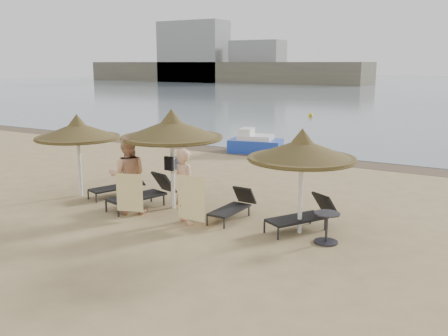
{
  "coord_description": "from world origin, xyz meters",
  "views": [
    {
      "loc": [
        7.76,
        -9.91,
        3.93
      ],
      "look_at": [
        1.22,
        1.2,
        1.19
      ],
      "focal_mm": 40.0,
      "sensor_mm": 36.0,
      "label": 1
    }
  ],
  "objects_px": {
    "lounger_far_left": "(120,185)",
    "lounger_near_left": "(145,193)",
    "palapa_left": "(77,131)",
    "palapa_right": "(302,150)",
    "palapa_center": "(172,129)",
    "side_table": "(326,229)",
    "pedal_boat": "(255,143)",
    "person_left": "(127,169)",
    "person_right": "(185,180)",
    "lounger_near_right": "(234,206)",
    "lounger_far_right": "(305,215)"
  },
  "relations": [
    {
      "from": "person_right",
      "to": "person_left",
      "type": "bearing_deg",
      "value": 22.64
    },
    {
      "from": "lounger_near_right",
      "to": "pedal_boat",
      "type": "height_order",
      "value": "pedal_boat"
    },
    {
      "from": "lounger_far_left",
      "to": "person_left",
      "type": "xyz_separation_m",
      "value": [
        1.4,
        -1.2,
        0.85
      ]
    },
    {
      "from": "palapa_right",
      "to": "pedal_boat",
      "type": "xyz_separation_m",
      "value": [
        -5.78,
        9.05,
        -1.58
      ]
    },
    {
      "from": "lounger_far_left",
      "to": "side_table",
      "type": "bearing_deg",
      "value": 12.48
    },
    {
      "from": "palapa_center",
      "to": "person_left",
      "type": "height_order",
      "value": "palapa_center"
    },
    {
      "from": "palapa_left",
      "to": "palapa_right",
      "type": "bearing_deg",
      "value": 1.65
    },
    {
      "from": "lounger_near_right",
      "to": "person_left",
      "type": "distance_m",
      "value": 2.95
    },
    {
      "from": "lounger_near_left",
      "to": "side_table",
      "type": "bearing_deg",
      "value": 13.01
    },
    {
      "from": "palapa_right",
      "to": "lounger_near_left",
      "type": "bearing_deg",
      "value": -178.35
    },
    {
      "from": "person_left",
      "to": "lounger_near_left",
      "type": "bearing_deg",
      "value": -122.81
    },
    {
      "from": "lounger_far_right",
      "to": "pedal_boat",
      "type": "xyz_separation_m",
      "value": [
        -5.81,
        8.76,
        0.03
      ]
    },
    {
      "from": "lounger_near_right",
      "to": "pedal_boat",
      "type": "relative_size",
      "value": 0.65
    },
    {
      "from": "side_table",
      "to": "person_left",
      "type": "distance_m",
      "value": 5.37
    },
    {
      "from": "person_left",
      "to": "palapa_right",
      "type": "bearing_deg",
      "value": 156.64
    },
    {
      "from": "person_left",
      "to": "person_right",
      "type": "relative_size",
      "value": 1.08
    },
    {
      "from": "lounger_near_right",
      "to": "lounger_far_right",
      "type": "relative_size",
      "value": 0.88
    },
    {
      "from": "palapa_right",
      "to": "lounger_near_right",
      "type": "distance_m",
      "value": 2.51
    },
    {
      "from": "person_right",
      "to": "lounger_near_left",
      "type": "bearing_deg",
      "value": 1.57
    },
    {
      "from": "pedal_boat",
      "to": "person_left",
      "type": "bearing_deg",
      "value": -95.94
    },
    {
      "from": "palapa_left",
      "to": "pedal_boat",
      "type": "height_order",
      "value": "palapa_left"
    },
    {
      "from": "lounger_far_left",
      "to": "lounger_near_left",
      "type": "bearing_deg",
      "value": -1.44
    },
    {
      "from": "lounger_near_left",
      "to": "person_left",
      "type": "height_order",
      "value": "person_left"
    },
    {
      "from": "palapa_center",
      "to": "person_right",
      "type": "distance_m",
      "value": 1.79
    },
    {
      "from": "lounger_far_left",
      "to": "lounger_near_left",
      "type": "relative_size",
      "value": 0.85
    },
    {
      "from": "palapa_center",
      "to": "side_table",
      "type": "relative_size",
      "value": 3.97
    },
    {
      "from": "palapa_right",
      "to": "person_left",
      "type": "height_order",
      "value": "palapa_right"
    },
    {
      "from": "lounger_far_left",
      "to": "lounger_far_right",
      "type": "distance_m",
      "value": 5.94
    },
    {
      "from": "lounger_near_right",
      "to": "person_right",
      "type": "relative_size",
      "value": 0.75
    },
    {
      "from": "lounger_far_right",
      "to": "pedal_boat",
      "type": "distance_m",
      "value": 10.52
    },
    {
      "from": "palapa_center",
      "to": "pedal_boat",
      "type": "xyz_separation_m",
      "value": [
        -2.0,
        8.88,
        -1.78
      ]
    },
    {
      "from": "palapa_center",
      "to": "lounger_near_right",
      "type": "relative_size",
      "value": 1.67
    },
    {
      "from": "side_table",
      "to": "pedal_boat",
      "type": "height_order",
      "value": "pedal_boat"
    },
    {
      "from": "lounger_near_left",
      "to": "palapa_left",
      "type": "bearing_deg",
      "value": -163.13
    },
    {
      "from": "palapa_center",
      "to": "lounger_far_right",
      "type": "distance_m",
      "value": 4.22
    },
    {
      "from": "lounger_near_left",
      "to": "side_table",
      "type": "xyz_separation_m",
      "value": [
        5.29,
        -0.2,
        -0.07
      ]
    },
    {
      "from": "lounger_far_right",
      "to": "pedal_boat",
      "type": "relative_size",
      "value": 0.74
    },
    {
      "from": "palapa_right",
      "to": "lounger_far_right",
      "type": "xyz_separation_m",
      "value": [
        0.03,
        0.29,
        -1.6
      ]
    },
    {
      "from": "lounger_far_right",
      "to": "person_right",
      "type": "xyz_separation_m",
      "value": [
        -2.74,
        -1.07,
        0.73
      ]
    },
    {
      "from": "lounger_far_left",
      "to": "pedal_boat",
      "type": "xyz_separation_m",
      "value": [
        0.13,
        8.68,
        0.06
      ]
    },
    {
      "from": "palapa_left",
      "to": "pedal_boat",
      "type": "bearing_deg",
      "value": 82.94
    },
    {
      "from": "side_table",
      "to": "person_left",
      "type": "xyz_separation_m",
      "value": [
        -5.28,
        -0.49,
        0.86
      ]
    },
    {
      "from": "lounger_near_left",
      "to": "side_table",
      "type": "relative_size",
      "value": 2.99
    },
    {
      "from": "side_table",
      "to": "palapa_left",
      "type": "bearing_deg",
      "value": 179.0
    },
    {
      "from": "lounger_far_left",
      "to": "lounger_near_right",
      "type": "relative_size",
      "value": 1.07
    },
    {
      "from": "palapa_left",
      "to": "lounger_far_left",
      "type": "relative_size",
      "value": 1.41
    },
    {
      "from": "palapa_right",
      "to": "pedal_boat",
      "type": "distance_m",
      "value": 10.86
    },
    {
      "from": "lounger_near_left",
      "to": "lounger_near_right",
      "type": "height_order",
      "value": "lounger_near_left"
    },
    {
      "from": "side_table",
      "to": "pedal_boat",
      "type": "xyz_separation_m",
      "value": [
        -6.55,
        9.39,
        0.07
      ]
    },
    {
      "from": "lounger_near_right",
      "to": "palapa_right",
      "type": "bearing_deg",
      "value": -5.1
    }
  ]
}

